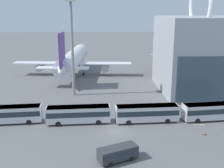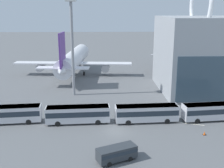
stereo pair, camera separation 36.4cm
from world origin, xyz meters
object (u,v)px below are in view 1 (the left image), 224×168
Objects in this scene: airliner_at_gate_far at (73,60)px; shuttle_bus_3 at (213,110)px; shuttle_bus_1 at (78,113)px; floodlight_mast at (72,38)px; traffic_cone_0 at (205,133)px; service_van_foreground at (118,153)px; shuttle_bus_0 at (9,113)px; shuttle_bus_2 at (147,112)px; airliner_parked_remote at (208,54)px.

shuttle_bus_3 is at bearing -138.11° from airliner_at_gate_far.
shuttle_bus_1 is (4.71, -40.70, -2.99)m from airliner_at_gate_far.
traffic_cone_0 is (24.52, -24.04, -13.98)m from floodlight_mast.
traffic_cone_0 is (15.47, 7.82, -0.94)m from service_van_foreground.
shuttle_bus_3 is at bearing -1.97° from shuttle_bus_1.
shuttle_bus_2 is at bearing -6.21° from shuttle_bus_0.
traffic_cone_0 is (35.01, -6.52, -1.62)m from shuttle_bus_0.
floodlight_mast reaches higher than shuttle_bus_1.
airliner_parked_remote is at bearing 64.89° from shuttle_bus_3.
shuttle_bus_2 is at bearing 41.34° from service_van_foreground.
shuttle_bus_0 is 23.87m from floodlight_mast.
shuttle_bus_2 is (25.95, -0.44, 0.00)m from shuttle_bus_0.
floodlight_mast is at bearing 53.83° from shuttle_bus_0.
floodlight_mast is at bearing -144.84° from airliner_parked_remote.
airliner_parked_remote is 72.29m from service_van_foreground.
airliner_at_gate_far is at bearing 110.30° from shuttle_bus_2.
shuttle_bus_3 is at bearing -1.05° from shuttle_bus_2.
service_van_foreground is (-19.37, -14.40, -0.68)m from shuttle_bus_3.
airliner_parked_remote reaches higher than airliner_at_gate_far.
shuttle_bus_1 is at bearing 177.06° from shuttle_bus_2.
shuttle_bus_1 is at bearing -130.26° from airliner_parked_remote.
floodlight_mast is at bearing 127.49° from shuttle_bus_2.
floodlight_mast is at bearing 142.46° from shuttle_bus_3.
traffic_cone_0 is (-3.91, -6.58, -1.62)m from shuttle_bus_3.
airliner_parked_remote is 3.73× the size of shuttle_bus_3.
airliner_at_gate_far is 41.09m from shuttle_bus_1.
shuttle_bus_1 is 22.91m from traffic_cone_0.
floodlight_mast is (-28.42, 17.47, 12.35)m from shuttle_bus_3.
shuttle_bus_1 is at bearing -7.44° from shuttle_bus_0.
shuttle_bus_2 is (-29.68, -48.62, -3.15)m from airliner_parked_remote.
shuttle_bus_3 is 35.57m from floodlight_mast.
shuttle_bus_2 is (12.97, 0.06, 0.00)m from shuttle_bus_1.
shuttle_bus_0 reaches higher than service_van_foreground.
shuttle_bus_3 is at bearing 59.30° from traffic_cone_0.
traffic_cone_0 is at bearing -109.68° from airliner_parked_remote.
shuttle_bus_2 is 1.99× the size of service_van_foreground.
airliner_at_gate_far is at bearing 121.40° from shuttle_bus_3.
airliner_at_gate_far is at bearing 119.79° from traffic_cone_0.
shuttle_bus_1 is 0.52× the size of floodlight_mast.
airliner_at_gate_far is 6.93× the size of service_van_foreground.
airliner_at_gate_far is 3.46× the size of shuttle_bus_3.
airliner_at_gate_far is 54.04m from traffic_cone_0.
shuttle_bus_1 is 21.99m from floodlight_mast.
floodlight_mast is at bearing 94.64° from shuttle_bus_1.
shuttle_bus_0 is 12.98m from shuttle_bus_1.
shuttle_bus_2 is 11.04m from traffic_cone_0.
airliner_parked_remote is at bearing -75.92° from airliner_at_gate_far.
floodlight_mast reaches higher than shuttle_bus_2.
airliner_parked_remote reaches higher than shuttle_bus_3.
airliner_at_gate_far is at bearing 73.14° from shuttle_bus_0.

